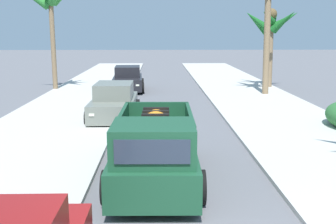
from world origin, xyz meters
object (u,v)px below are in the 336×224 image
car_left_mid (128,79)px  palm_tree_left_fore (270,25)px  palm_tree_right_mid (49,0)px  pickup_truck (155,150)px  car_left_near (114,103)px

car_left_mid → palm_tree_left_fore: (9.12, 0.91, 3.38)m
palm_tree_left_fore → palm_tree_right_mid: (-13.78, -0.83, 1.46)m
pickup_truck → car_left_mid: pickup_truck is taller
car_left_mid → palm_tree_left_fore: 9.77m
car_left_mid → palm_tree_right_mid: 6.71m
pickup_truck → car_left_near: 7.84m
car_left_near → pickup_truck: bearing=-76.9°
pickup_truck → palm_tree_left_fore: palm_tree_left_fore is taller
palm_tree_left_fore → palm_tree_right_mid: 13.88m
car_left_near → palm_tree_left_fore: 13.67m
palm_tree_left_fore → palm_tree_right_mid: palm_tree_right_mid is taller
car_left_near → palm_tree_right_mid: size_ratio=0.65×
car_left_near → car_left_mid: size_ratio=0.99×
pickup_truck → palm_tree_left_fore: bearing=67.0°
car_left_mid → palm_tree_right_mid: size_ratio=0.66×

